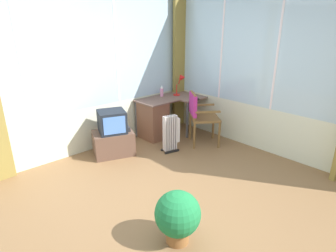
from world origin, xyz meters
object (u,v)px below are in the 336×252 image
(desk_lamp, at_px, (181,81))
(tv_remote, at_px, (197,99))
(space_heater, at_px, (171,133))
(spray_bottle, at_px, (162,91))
(potted_plant, at_px, (178,215))
(tv_on_stand, at_px, (113,136))
(desk, at_px, (155,118))
(wooden_armchair, at_px, (198,112))

(desk_lamp, xyz_separation_m, tv_remote, (-0.01, -0.43, -0.26))
(desk_lamp, bearing_deg, space_heater, -143.73)
(spray_bottle, height_order, space_heater, spray_bottle)
(space_heater, bearing_deg, desk_lamp, 36.27)
(space_heater, relative_size, potted_plant, 1.14)
(tv_on_stand, height_order, space_heater, tv_on_stand)
(desk_lamp, relative_size, space_heater, 0.65)
(tv_remote, xyz_separation_m, potted_plant, (-2.30, -1.81, -0.42))
(desk_lamp, relative_size, tv_on_stand, 0.55)
(spray_bottle, height_order, potted_plant, spray_bottle)
(desk, bearing_deg, tv_remote, -35.48)
(wooden_armchair, relative_size, tv_on_stand, 1.24)
(spray_bottle, bearing_deg, tv_on_stand, -168.38)
(potted_plant, bearing_deg, wooden_armchair, 37.05)
(wooden_armchair, bearing_deg, desk, 114.59)
(tv_remote, xyz_separation_m, tv_on_stand, (-1.66, 0.35, -0.40))
(wooden_armchair, distance_m, space_heater, 0.64)
(desk, height_order, wooden_armchair, wooden_armchair)
(wooden_armchair, height_order, tv_on_stand, wooden_armchair)
(desk_lamp, height_order, wooden_armchair, desk_lamp)
(tv_remote, relative_size, wooden_armchair, 0.16)
(spray_bottle, distance_m, tv_on_stand, 1.43)
(desk, bearing_deg, tv_on_stand, -173.03)
(desk_lamp, xyz_separation_m, wooden_armchair, (-0.31, -0.73, -0.39))
(tv_on_stand, bearing_deg, wooden_armchair, -25.49)
(wooden_armchair, bearing_deg, spray_bottle, 92.59)
(wooden_armchair, bearing_deg, potted_plant, -142.95)
(desk_lamp, height_order, spray_bottle, desk_lamp)
(spray_bottle, distance_m, wooden_armchair, 0.94)
(spray_bottle, xyz_separation_m, space_heater, (-0.52, -0.83, -0.50))
(tv_remote, bearing_deg, potted_plant, -116.16)
(space_heater, bearing_deg, tv_on_stand, 145.13)
(desk, bearing_deg, spray_bottle, 25.44)
(tv_on_stand, xyz_separation_m, potted_plant, (-0.64, -2.15, -0.03))
(tv_on_stand, bearing_deg, spray_bottle, 11.62)
(tv_remote, height_order, wooden_armchair, wooden_armchair)
(desk_lamp, height_order, tv_remote, desk_lamp)
(spray_bottle, relative_size, potted_plant, 0.39)
(space_heater, bearing_deg, potted_plant, -131.89)
(tv_on_stand, bearing_deg, desk_lamp, 2.91)
(desk, height_order, desk_lamp, desk_lamp)
(tv_remote, relative_size, spray_bottle, 0.69)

